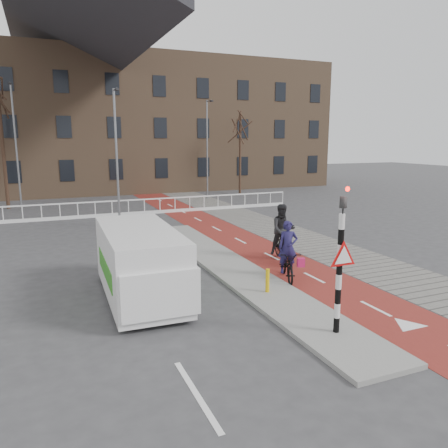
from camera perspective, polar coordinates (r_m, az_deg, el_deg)
name	(u,v)px	position (r m, az deg, el deg)	size (l,w,h in m)	color
ground	(310,304)	(12.99, 11.17, -10.25)	(120.00, 120.00, 0.00)	#38383A
bike_lane	(224,232)	(22.17, -0.02, -1.11)	(2.50, 60.00, 0.01)	maroon
sidewalk	(272,228)	(23.37, 6.33, -0.54)	(3.00, 60.00, 0.01)	slate
curb_island	(232,268)	(15.97, 1.02, -5.74)	(1.80, 16.00, 0.12)	gray
traffic_signal	(341,257)	(10.49, 14.98, -4.16)	(0.80, 0.80, 3.68)	black
bollard	(267,280)	(13.33, 5.70, -7.35)	(0.12, 0.12, 0.72)	#E3B30C
cyclist_near	(288,260)	(14.82, 8.31, -4.69)	(1.31, 2.05, 2.01)	black
cyclist_far	(283,238)	(17.01, 7.66, -1.77)	(1.11, 2.18, 2.22)	black
van	(140,262)	(13.10, -10.96, -4.91)	(2.11, 4.99, 2.12)	silver
railing	(78,214)	(27.40, -18.53, 1.30)	(28.00, 0.10, 0.99)	silver
townhouse_row	(82,103)	(42.28, -18.04, 14.78)	(46.00, 10.00, 15.90)	#7F6047
tree_mid	(3,144)	(32.87, -26.95, 9.25)	(0.23, 0.23, 8.64)	black
tree_right	(240,154)	(37.94, 2.12, 9.15)	(0.20, 0.20, 6.85)	black
streetlight_near	(117,160)	(23.57, -13.82, 8.09)	(0.12, 0.12, 7.18)	slate
streetlight_left	(16,148)	(31.53, -25.50, 8.90)	(0.12, 0.12, 8.15)	slate
streetlight_right	(207,150)	(34.57, -2.21, 9.59)	(0.12, 0.12, 7.60)	slate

